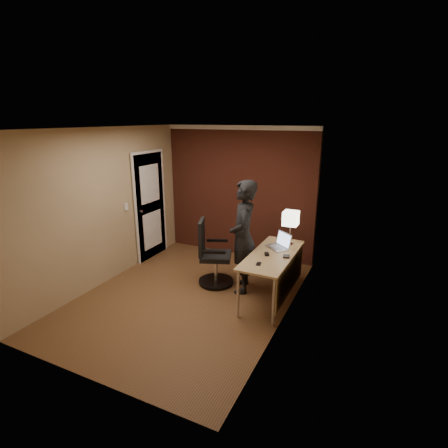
{
  "coord_description": "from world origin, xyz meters",
  "views": [
    {
      "loc": [
        2.57,
        -4.14,
        2.63
      ],
      "look_at": [
        0.35,
        0.55,
        1.05
      ],
      "focal_mm": 28.0,
      "sensor_mm": 36.0,
      "label": 1
    }
  ],
  "objects_px": {
    "mouse": "(267,254)",
    "phone": "(259,264)",
    "person": "(243,237)",
    "desk_lamp": "(291,219)",
    "wallet": "(286,256)",
    "laptop": "(280,244)",
    "office_chair": "(212,257)",
    "desk": "(277,263)"
  },
  "relations": [
    {
      "from": "mouse",
      "to": "phone",
      "type": "height_order",
      "value": "mouse"
    },
    {
      "from": "desk",
      "to": "laptop",
      "type": "distance_m",
      "value": 0.35
    },
    {
      "from": "laptop",
      "to": "phone",
      "type": "bearing_deg",
      "value": -96.37
    },
    {
      "from": "desk_lamp",
      "to": "wallet",
      "type": "height_order",
      "value": "desk_lamp"
    },
    {
      "from": "phone",
      "to": "person",
      "type": "bearing_deg",
      "value": 121.06
    },
    {
      "from": "phone",
      "to": "person",
      "type": "relative_size",
      "value": 0.07
    },
    {
      "from": "phone",
      "to": "desk_lamp",
      "type": "bearing_deg",
      "value": 71.03
    },
    {
      "from": "desk_lamp",
      "to": "person",
      "type": "relative_size",
      "value": 0.3
    },
    {
      "from": "phone",
      "to": "wallet",
      "type": "height_order",
      "value": "wallet"
    },
    {
      "from": "laptop",
      "to": "mouse",
      "type": "relative_size",
      "value": 4.19
    },
    {
      "from": "desk",
      "to": "phone",
      "type": "height_order",
      "value": "phone"
    },
    {
      "from": "mouse",
      "to": "office_chair",
      "type": "bearing_deg",
      "value": 146.07
    },
    {
      "from": "wallet",
      "to": "office_chair",
      "type": "bearing_deg",
      "value": 174.84
    },
    {
      "from": "desk",
      "to": "phone",
      "type": "distance_m",
      "value": 0.48
    },
    {
      "from": "phone",
      "to": "office_chair",
      "type": "bearing_deg",
      "value": 143.52
    },
    {
      "from": "mouse",
      "to": "phone",
      "type": "distance_m",
      "value": 0.36
    },
    {
      "from": "phone",
      "to": "wallet",
      "type": "distance_m",
      "value": 0.49
    },
    {
      "from": "desk_lamp",
      "to": "mouse",
      "type": "height_order",
      "value": "desk_lamp"
    },
    {
      "from": "laptop",
      "to": "mouse",
      "type": "height_order",
      "value": "laptop"
    },
    {
      "from": "desk",
      "to": "person",
      "type": "distance_m",
      "value": 0.65
    },
    {
      "from": "mouse",
      "to": "office_chair",
      "type": "xyz_separation_m",
      "value": [
        -0.98,
        0.16,
        -0.28
      ]
    },
    {
      "from": "desk",
      "to": "office_chair",
      "type": "distance_m",
      "value": 1.12
    },
    {
      "from": "wallet",
      "to": "office_chair",
      "type": "distance_m",
      "value": 1.29
    },
    {
      "from": "desk",
      "to": "mouse",
      "type": "bearing_deg",
      "value": -147.56
    },
    {
      "from": "phone",
      "to": "mouse",
      "type": "bearing_deg",
      "value": 82.27
    },
    {
      "from": "laptop",
      "to": "wallet",
      "type": "bearing_deg",
      "value": -60.46
    },
    {
      "from": "laptop",
      "to": "office_chair",
      "type": "height_order",
      "value": "office_chair"
    },
    {
      "from": "mouse",
      "to": "person",
      "type": "height_order",
      "value": "person"
    },
    {
      "from": "desk",
      "to": "office_chair",
      "type": "xyz_separation_m",
      "value": [
        -1.11,
        0.07,
        -0.13
      ]
    },
    {
      "from": "desk_lamp",
      "to": "phone",
      "type": "distance_m",
      "value": 1.04
    },
    {
      "from": "mouse",
      "to": "laptop",
      "type": "bearing_deg",
      "value": 52.19
    },
    {
      "from": "phone",
      "to": "desk",
      "type": "bearing_deg",
      "value": 65.03
    },
    {
      "from": "office_chair",
      "to": "person",
      "type": "distance_m",
      "value": 0.67
    },
    {
      "from": "person",
      "to": "laptop",
      "type": "bearing_deg",
      "value": 88.9
    },
    {
      "from": "desk_lamp",
      "to": "wallet",
      "type": "bearing_deg",
      "value": -79.22
    },
    {
      "from": "mouse",
      "to": "wallet",
      "type": "relative_size",
      "value": 0.91
    },
    {
      "from": "wallet",
      "to": "person",
      "type": "relative_size",
      "value": 0.06
    },
    {
      "from": "desk",
      "to": "wallet",
      "type": "relative_size",
      "value": 13.64
    },
    {
      "from": "desk_lamp",
      "to": "phone",
      "type": "bearing_deg",
      "value": -100.2
    },
    {
      "from": "desk_lamp",
      "to": "office_chair",
      "type": "xyz_separation_m",
      "value": [
        -1.15,
        -0.42,
        -0.68
      ]
    },
    {
      "from": "desk",
      "to": "person",
      "type": "xyz_separation_m",
      "value": [
        -0.58,
        0.1,
        0.28
      ]
    },
    {
      "from": "office_chair",
      "to": "mouse",
      "type": "bearing_deg",
      "value": -9.28
    }
  ]
}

